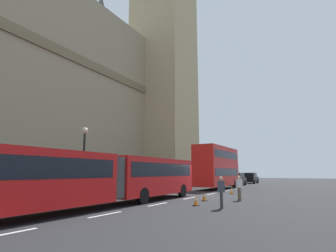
{
  "coord_description": "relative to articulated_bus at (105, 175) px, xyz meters",
  "views": [
    {
      "loc": [
        -21.05,
        -8.81,
        1.92
      ],
      "look_at": [
        -0.05,
        2.96,
        6.06
      ],
      "focal_mm": 28.91,
      "sensor_mm": 36.0,
      "label": 1
    }
  ],
  "objects": [
    {
      "name": "ground_plane",
      "position": [
        9.12,
        -1.99,
        -1.75
      ],
      "size": [
        160.0,
        160.0,
        0.0
      ],
      "primitive_type": "plane",
      "color": "#262628"
    },
    {
      "name": "lane_centre_marking",
      "position": [
        7.13,
        -1.99,
        -1.74
      ],
      "size": [
        29.8,
        0.16,
        0.01
      ],
      "color": "silver",
      "rests_on": "ground_plane"
    },
    {
      "name": "articulated_bus",
      "position": [
        0.0,
        0.0,
        0.0
      ],
      "size": [
        18.45,
        2.54,
        2.9
      ],
      "color": "red",
      "rests_on": "ground_plane"
    },
    {
      "name": "double_decker_bus",
      "position": [
        19.44,
        0.0,
        0.96
      ],
      "size": [
        9.64,
        2.54,
        4.9
      ],
      "color": "red",
      "rests_on": "ground_plane"
    },
    {
      "name": "sedan_lead",
      "position": [
        28.69,
        0.22,
        -0.83
      ],
      "size": [
        4.4,
        1.86,
        1.85
      ],
      "color": "black",
      "rests_on": "ground_plane"
    },
    {
      "name": "sedan_trailing",
      "position": [
        37.7,
        0.15,
        -0.83
      ],
      "size": [
        4.4,
        1.86,
        1.85
      ],
      "color": "black",
      "rests_on": "ground_plane"
    },
    {
      "name": "traffic_cone_west",
      "position": [
        3.11,
        -4.25,
        -1.46
      ],
      "size": [
        0.36,
        0.36,
        0.58
      ],
      "color": "black",
      "rests_on": "ground_plane"
    },
    {
      "name": "traffic_cone_middle",
      "position": [
        5.86,
        -3.68,
        -1.46
      ],
      "size": [
        0.36,
        0.36,
        0.58
      ],
      "color": "black",
      "rests_on": "ground_plane"
    },
    {
      "name": "traffic_cone_east",
      "position": [
        12.7,
        -3.59,
        -1.46
      ],
      "size": [
        0.36,
        0.36,
        0.58
      ],
      "color": "black",
      "rests_on": "ground_plane"
    },
    {
      "name": "street_lamp",
      "position": [
        2.57,
        4.51,
        1.31
      ],
      "size": [
        0.44,
        0.44,
        5.27
      ],
      "color": "black",
      "rests_on": "ground_plane"
    },
    {
      "name": "pedestrian_near_cones",
      "position": [
        2.62,
        -5.97,
        -0.83
      ],
      "size": [
        0.35,
        0.45,
        1.69
      ],
      "color": "#333333",
      "rests_on": "ground_plane"
    },
    {
      "name": "pedestrian_by_kerb",
      "position": [
        7.41,
        -5.69,
        -0.83
      ],
      "size": [
        0.44,
        0.46,
        1.69
      ],
      "color": "#726651",
      "rests_on": "ground_plane"
    }
  ]
}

